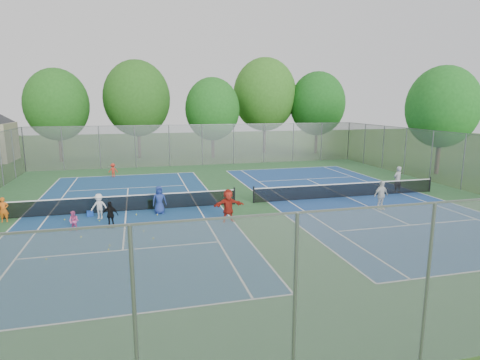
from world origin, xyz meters
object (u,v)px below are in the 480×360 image
at_px(net_right, 347,190).
at_px(ball_hopper, 150,204).
at_px(ball_crate, 90,214).
at_px(net_left, 126,204).
at_px(instructor, 398,180).

distance_m(net_right, ball_hopper, 12.63).
xyz_separation_m(net_right, ball_crate, (-15.89, -0.55, -0.31)).
relative_size(net_right, ball_hopper, 25.57).
height_order(net_left, ball_hopper, net_left).
relative_size(net_right, ball_crate, 39.23).
relative_size(ball_crate, instructor, 0.18).
bearing_deg(instructor, net_right, -7.53).
bearing_deg(ball_crate, net_left, 16.17).
height_order(net_left, net_right, same).
bearing_deg(net_right, ball_hopper, 178.54).
bearing_deg(net_left, ball_hopper, 13.16).
distance_m(net_left, net_right, 14.00).
distance_m(ball_crate, ball_hopper, 3.38).
distance_m(net_right, ball_crate, 15.90).
distance_m(net_left, instructor, 18.02).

